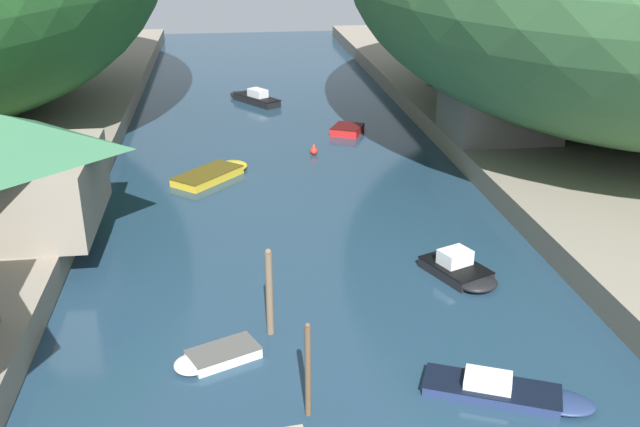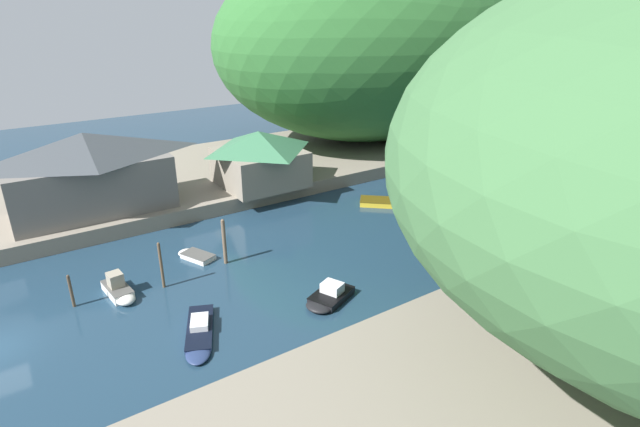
% 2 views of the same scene
% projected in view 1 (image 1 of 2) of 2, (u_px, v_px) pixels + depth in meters
% --- Properties ---
extents(water_surface, '(130.00, 130.00, 0.00)m').
position_uv_depth(water_surface, '(293.00, 199.00, 42.07)').
color(water_surface, '#1E384C').
rests_on(water_surface, ground).
extents(boathouse_shed, '(8.60, 8.57, 5.59)m').
position_uv_depth(boathouse_shed, '(8.00, 169.00, 34.01)').
color(boathouse_shed, gray).
rests_on(boathouse_shed, left_bank).
extents(right_bank_cottage, '(7.54, 6.78, 4.85)m').
position_uv_depth(right_bank_cottage, '(500.00, 100.00, 48.41)').
color(right_bank_cottage, slate).
rests_on(right_bank_cottage, right_bank).
extents(boat_near_quay, '(5.94, 3.73, 0.77)m').
position_uv_depth(boat_near_quay, '(508.00, 392.00, 24.73)').
color(boat_near_quay, navy).
rests_on(boat_near_quay, water_surface).
extents(boat_yellow_tender, '(3.31, 4.36, 1.21)m').
position_uv_depth(boat_yellow_tender, '(461.00, 271.00, 32.86)').
color(boat_yellow_tender, black).
rests_on(boat_yellow_tender, water_surface).
extents(boat_navy_launch, '(5.38, 5.68, 0.53)m').
position_uv_depth(boat_navy_launch, '(215.00, 173.00, 45.59)').
color(boat_navy_launch, gold).
rests_on(boat_navy_launch, water_surface).
extents(boat_mid_channel, '(3.17, 3.68, 0.60)m').
position_uv_depth(boat_mid_channel, '(349.00, 129.00, 54.88)').
color(boat_mid_channel, red).
rests_on(boat_mid_channel, water_surface).
extents(boat_small_dinghy, '(3.55, 2.59, 0.43)m').
position_uv_depth(boat_small_dinghy, '(214.00, 357.00, 26.72)').
color(boat_small_dinghy, silver).
rests_on(boat_small_dinghy, water_surface).
extents(boat_red_skiff, '(4.75, 6.05, 1.31)m').
position_uv_depth(boat_red_skiff, '(253.00, 98.00, 63.65)').
color(boat_red_skiff, black).
rests_on(boat_red_skiff, water_surface).
extents(mooring_post_second, '(0.21, 0.21, 3.57)m').
position_uv_depth(mooring_post_second, '(308.00, 370.00, 23.30)').
color(mooring_post_second, brown).
rests_on(mooring_post_second, water_surface).
extents(mooring_post_middle, '(0.30, 0.30, 3.76)m').
position_uv_depth(mooring_post_middle, '(269.00, 292.00, 27.91)').
color(mooring_post_middle, brown).
rests_on(mooring_post_middle, water_surface).
extents(channel_buoy_near, '(0.54, 0.54, 0.81)m').
position_uv_depth(channel_buoy_near, '(314.00, 150.00, 49.78)').
color(channel_buoy_near, red).
rests_on(channel_buoy_near, water_surface).
extents(person_on_quay, '(0.31, 0.42, 1.69)m').
position_uv_depth(person_on_quay, '(31.00, 232.00, 31.97)').
color(person_on_quay, '#282D3D').
rests_on(person_on_quay, left_bank).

